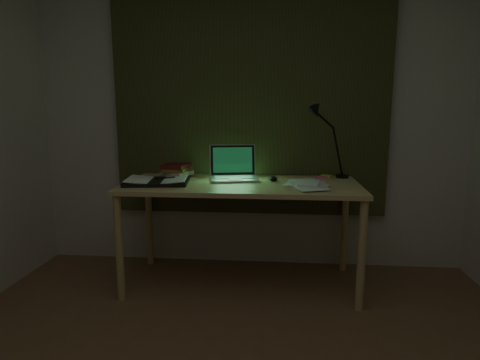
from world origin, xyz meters
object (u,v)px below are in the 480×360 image
Objects in this scene: loose_papers at (301,184)px; book_stack at (177,171)px; desk at (241,234)px; desk_lamp at (344,144)px; open_textbook at (157,181)px; laptop at (234,163)px.

book_stack is at bearing 167.76° from loose_papers.
desk is 1.05m from desk_lamp.
desk_lamp reaches higher than book_stack.
desk_lamp is (0.77, 0.30, 0.65)m from desk.
loose_papers reaches higher than desk.
desk is 3.21× the size of desk_lamp.
open_textbook is at bearing -109.60° from book_stack.
loose_papers is at bearing -12.24° from book_stack.
open_textbook is 1.27× the size of loose_papers.
open_textbook is at bearing -173.12° from desk.
loose_papers is 0.66× the size of desk_lamp.
book_stack reaches higher than open_textbook.
desk_lamp reaches higher than loose_papers.
loose_papers is at bearing -4.94° from open_textbook.
desk_lamp is (0.83, 0.19, 0.14)m from laptop.
desk is at bearing 174.91° from loose_papers.
desk is at bearing -170.81° from desk_lamp.
desk is 0.73m from open_textbook.
open_textbook is 1.44m from desk_lamp.
desk is 0.53m from laptop.
book_stack is 0.40× the size of desk_lamp.
laptop is (-0.06, 0.11, 0.52)m from desk.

